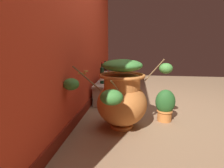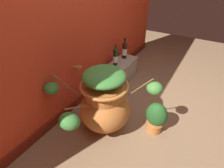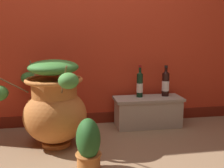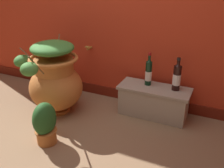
{
  "view_description": "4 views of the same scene",
  "coord_description": "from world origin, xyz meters",
  "views": [
    {
      "loc": [
        -2.36,
        0.39,
        0.94
      ],
      "look_at": [
        0.17,
        0.73,
        0.4
      ],
      "focal_mm": 29.06,
      "sensor_mm": 36.0,
      "label": 1
    },
    {
      "loc": [
        -1.56,
        -0.28,
        1.63
      ],
      "look_at": [
        0.01,
        0.68,
        0.36
      ],
      "focal_mm": 27.42,
      "sensor_mm": 36.0,
      "label": 2
    },
    {
      "loc": [
        -0.28,
        -1.91,
        1.03
      ],
      "look_at": [
        0.19,
        0.73,
        0.52
      ],
      "focal_mm": 43.97,
      "sensor_mm": 36.0,
      "label": 3
    },
    {
      "loc": [
        1.23,
        -1.47,
        1.46
      ],
      "look_at": [
        0.21,
        0.73,
        0.36
      ],
      "focal_mm": 40.74,
      "sensor_mm": 36.0,
      "label": 4
    }
  ],
  "objects": [
    {
      "name": "back_wall",
      "position": [
        -0.0,
        1.2,
        1.29
      ],
      "size": [
        4.4,
        0.33,
        2.6
      ],
      "color": "red",
      "rests_on": "ground_plane"
    },
    {
      "name": "wine_bottle_middle",
      "position": [
        0.83,
        0.94,
        0.47
      ],
      "size": [
        0.08,
        0.08,
        0.35
      ],
      "color": "black",
      "rests_on": "stone_ledge"
    },
    {
      "name": "wine_bottle_left",
      "position": [
        0.54,
        0.94,
        0.47
      ],
      "size": [
        0.07,
        0.07,
        0.35
      ],
      "color": "black",
      "rests_on": "stone_ledge"
    },
    {
      "name": "ground_plane",
      "position": [
        0.0,
        0.0,
        0.0
      ],
      "size": [
        7.0,
        7.0,
        0.0
      ],
      "primitive_type": "plane",
      "color": "#896B4C"
    },
    {
      "name": "potted_shrub",
      "position": [
        -0.12,
        0.02,
        0.2
      ],
      "size": [
        0.2,
        0.24,
        0.41
      ],
      "color": "#C17033",
      "rests_on": "ground_plane"
    },
    {
      "name": "stone_ledge",
      "position": [
        0.62,
        0.9,
        0.18
      ],
      "size": [
        0.75,
        0.31,
        0.33
      ],
      "color": "#B2A893",
      "rests_on": "ground_plane"
    },
    {
      "name": "terracotta_urn",
      "position": [
        -0.38,
        0.55,
        0.38
      ],
      "size": [
        0.86,
        1.14,
        0.8
      ],
      "color": "#C17033",
      "rests_on": "ground_plane"
    }
  ]
}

